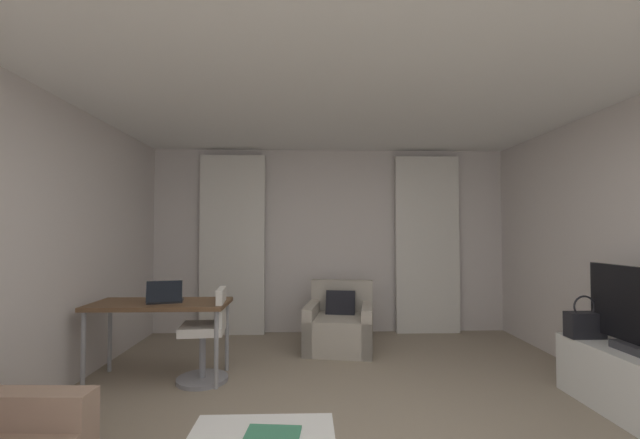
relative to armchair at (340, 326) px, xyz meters
name	(u,v)px	position (x,y,z in m)	size (l,w,h in m)	color
wall_window	(330,240)	(-0.07, 0.83, 1.03)	(5.12, 0.06, 2.60)	silver
ceiling	(356,55)	(-0.07, -2.20, 2.36)	(5.12, 6.12, 0.06)	white
curtain_left_panel	(232,244)	(-1.45, 0.70, 0.98)	(0.90, 0.06, 2.50)	silver
curtain_right_panel	(427,244)	(1.30, 0.70, 0.98)	(0.90, 0.06, 2.50)	silver
armchair	(340,326)	(0.00, 0.00, 0.00)	(0.92, 0.93, 0.80)	#B2A899
desk	(160,309)	(-1.83, -0.94, 0.40)	(1.29, 0.58, 0.75)	brown
desk_chair	(207,340)	(-1.36, -1.00, 0.12)	(0.48, 0.48, 0.88)	gray
laptop	(165,298)	(-1.77, -0.98, 0.52)	(0.37, 0.31, 0.22)	#2D2D33
magazine_open	(272,435)	(-0.58, -2.79, 0.12)	(0.30, 0.23, 0.01)	#387F5B
tv_flatscreen	(638,313)	(2.13, -1.88, 0.54)	(0.20, 0.95, 0.66)	#333338
handbag_primary	(585,324)	(2.03, -1.44, 0.35)	(0.30, 0.14, 0.37)	black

